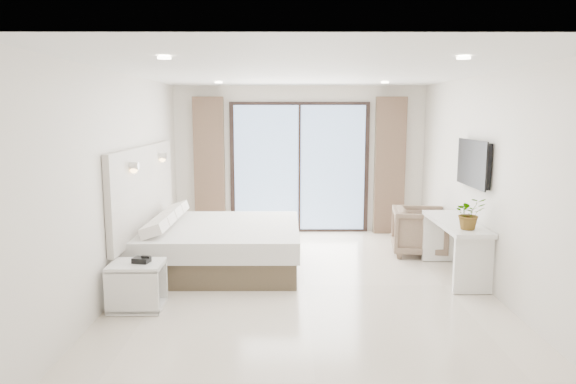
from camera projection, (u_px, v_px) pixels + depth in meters
name	position (u px, v px, depth m)	size (l,w,h in m)	color
ground	(305.00, 285.00, 6.63)	(6.20, 6.20, 0.00)	beige
room_shell	(289.00, 158.00, 7.22)	(4.62, 6.22, 2.72)	silver
bed	(220.00, 245.00, 7.37)	(2.22, 2.11, 0.76)	brown
nightstand	(137.00, 286.00, 5.81)	(0.59, 0.48, 0.53)	silver
phone	(141.00, 260.00, 5.78)	(0.18, 0.14, 0.06)	black
console_desk	(455.00, 236.00, 6.93)	(0.49, 1.58, 0.77)	silver
plant	(469.00, 217.00, 6.39)	(0.37, 0.41, 0.32)	#33662D
armchair	(420.00, 229.00, 8.04)	(0.79, 0.74, 0.82)	#7C5E51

